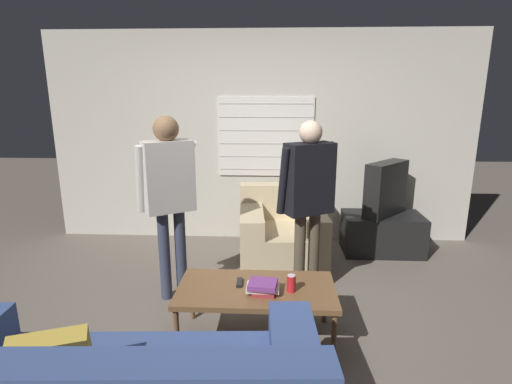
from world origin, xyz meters
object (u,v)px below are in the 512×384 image
object	(u,v)px
spare_remote	(239,282)
book_stack	(263,287)
person_right_standing	(308,190)
soda_can	(291,283)
coffee_table	(256,292)
armchair_beige	(281,235)
person_left_standing	(169,186)
tv	(386,189)

from	to	relation	value
spare_remote	book_stack	bearing A→B (deg)	-36.82
person_right_standing	soda_can	world-z (taller)	person_right_standing
coffee_table	person_right_standing	size ratio (longest dim) A/B	0.73
armchair_beige	spare_remote	bearing A→B (deg)	71.76
armchair_beige	person_right_standing	xyz separation A→B (m)	(0.21, -0.73, 0.69)
person_left_standing	spare_remote	xyz separation A→B (m)	(0.66, -0.59, -0.60)
armchair_beige	coffee_table	distance (m)	1.42
coffee_table	book_stack	bearing A→B (deg)	-56.26
book_stack	coffee_table	bearing A→B (deg)	123.74
tv	person_left_standing	distance (m)	2.48
coffee_table	spare_remote	xyz separation A→B (m)	(-0.13, 0.05, 0.05)
spare_remote	person_right_standing	bearing A→B (deg)	46.97
spare_remote	person_left_standing	bearing A→B (deg)	136.79
tv	person_right_standing	distance (m)	1.50
coffee_table	soda_can	distance (m)	0.28
coffee_table	tv	distance (m)	2.29
person_left_standing	soda_can	size ratio (longest dim) A/B	13.09
soda_can	book_stack	bearing A→B (deg)	-169.95
tv	soda_can	size ratio (longest dim) A/B	4.92
coffee_table	person_left_standing	xyz separation A→B (m)	(-0.79, 0.64, 0.65)
coffee_table	tv	size ratio (longest dim) A/B	1.89
spare_remote	armchair_beige	bearing A→B (deg)	74.42
person_left_standing	soda_can	bearing A→B (deg)	-64.54
book_stack	soda_can	xyz separation A→B (m)	(0.20, 0.04, 0.02)
book_stack	person_right_standing	bearing A→B (deg)	64.09
tv	book_stack	size ratio (longest dim) A/B	2.58
person_left_standing	book_stack	world-z (taller)	person_left_standing
book_stack	person_left_standing	bearing A→B (deg)	139.71
book_stack	spare_remote	world-z (taller)	book_stack
coffee_table	book_stack	size ratio (longest dim) A/B	4.88
soda_can	person_left_standing	bearing A→B (deg)	147.01
tv	soda_can	world-z (taller)	tv
spare_remote	tv	bearing A→B (deg)	47.13
person_right_standing	tv	bearing A→B (deg)	20.55
coffee_table	armchair_beige	bearing A→B (deg)	81.68
coffee_table	person_left_standing	distance (m)	1.21
tv	person_right_standing	xyz separation A→B (m)	(-0.97, -1.11, 0.25)
person_left_standing	person_right_standing	size ratio (longest dim) A/B	1.02
person_right_standing	coffee_table	bearing A→B (deg)	-150.10
person_left_standing	spare_remote	distance (m)	1.07
spare_remote	soda_can	bearing A→B (deg)	-15.14
armchair_beige	person_right_standing	distance (m)	1.02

